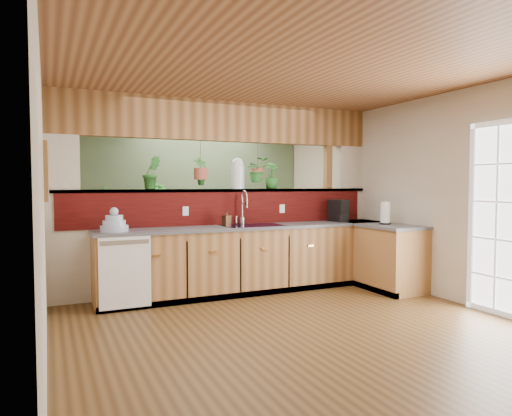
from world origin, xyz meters
name	(u,v)px	position (x,y,z in m)	size (l,w,h in m)	color
ground	(268,311)	(0.00, 0.00, 0.00)	(4.60, 7.00, 0.01)	#4F3518
ceiling	(268,82)	(0.00, 0.00, 2.60)	(4.60, 7.00, 0.01)	brown
wall_back	(183,193)	(0.00, 3.50, 1.30)	(4.60, 0.02, 2.60)	beige
wall_left	(44,201)	(-2.30, 0.00, 1.30)	(0.02, 7.00, 2.60)	beige
wall_right	(422,196)	(2.30, 0.00, 1.30)	(0.02, 7.00, 2.60)	beige
pass_through_partition	(227,203)	(0.03, 1.35, 1.19)	(4.60, 0.21, 2.60)	beige
pass_through_ledge	(225,190)	(0.00, 1.35, 1.37)	(4.60, 0.21, 0.04)	brown
header_beam	(225,122)	(0.00, 1.35, 2.33)	(4.60, 0.15, 0.55)	brown
sage_backwall	(184,193)	(0.00, 3.48, 1.30)	(4.55, 0.02, 2.55)	#546D4B
countertop	(294,257)	(0.84, 0.87, 0.45)	(4.14, 1.52, 0.90)	olive
dishwasher	(125,272)	(-1.48, 0.66, 0.46)	(0.58, 0.03, 0.82)	white
navy_sink	(253,231)	(0.25, 0.98, 0.82)	(0.82, 0.50, 0.18)	black
french_door	(509,222)	(2.27, -1.30, 1.05)	(0.06, 1.02, 2.16)	white
framed_print	(46,172)	(-2.27, -0.80, 1.55)	(0.04, 0.35, 0.45)	olive
faucet	(243,206)	(0.18, 1.13, 1.16)	(0.20, 0.21, 0.48)	#B7B7B2
dish_stack	(114,224)	(-1.56, 0.94, 0.99)	(0.32, 0.32, 0.28)	#A4B6D4
soap_dispenser	(226,218)	(-0.09, 1.06, 1.00)	(0.09, 0.10, 0.21)	#3B2615
coffee_maker	(339,212)	(1.67, 1.00, 1.05)	(0.17, 0.29, 0.33)	black
paper_towel	(385,213)	(1.99, 0.36, 1.05)	(0.15, 0.15, 0.33)	black
glass_jar	(237,174)	(0.19, 1.35, 1.61)	(0.20, 0.20, 0.43)	silver
ledge_plant_left	(152,173)	(-1.02, 1.35, 1.61)	(0.24, 0.19, 0.43)	#266724
ledge_plant_right	(271,176)	(0.72, 1.35, 1.58)	(0.22, 0.22, 0.39)	#266724
hanging_plant_a	(201,162)	(-0.36, 1.35, 1.76)	(0.23, 0.18, 0.53)	brown
hanging_plant_b	(258,160)	(0.50, 1.35, 1.81)	(0.36, 0.33, 0.50)	brown
shelving_console	(144,240)	(-0.78, 3.25, 0.50)	(1.44, 0.38, 0.96)	black
shelf_plant_a	(106,200)	(-1.39, 3.25, 1.20)	(0.23, 0.15, 0.43)	#266724
shelf_plant_b	(159,197)	(-0.51, 3.25, 1.23)	(0.28, 0.28, 0.50)	#266724
floor_plant	(246,253)	(0.60, 2.00, 0.36)	(0.65, 0.57, 0.73)	#266724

